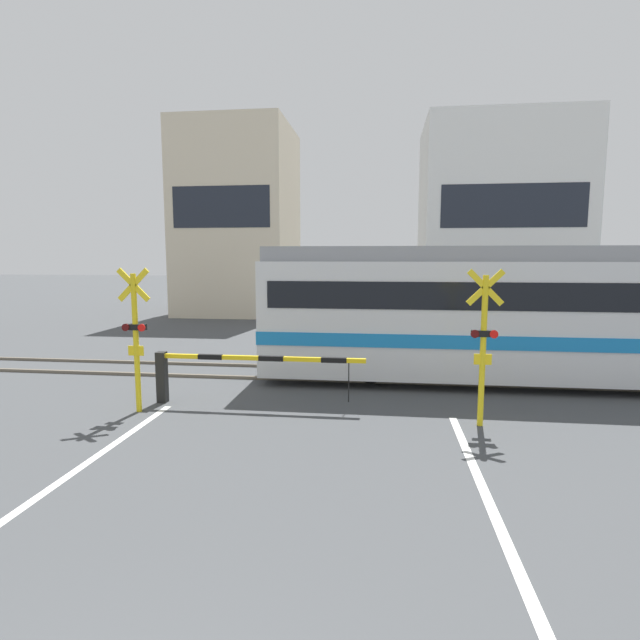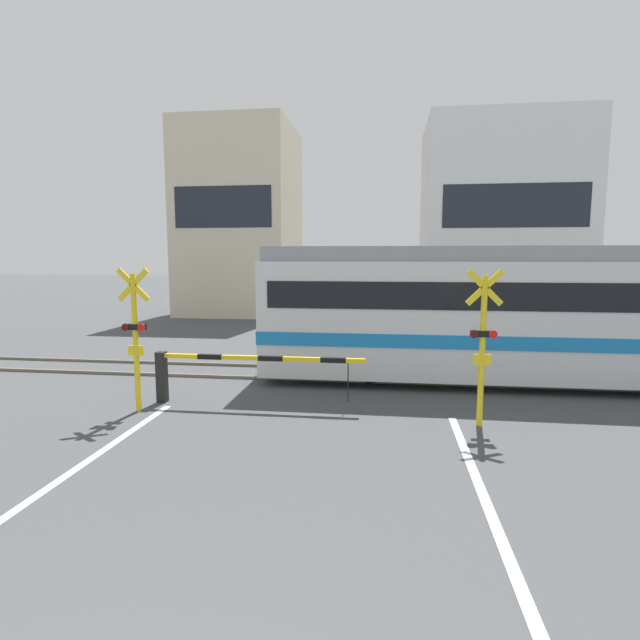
# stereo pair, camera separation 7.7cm
# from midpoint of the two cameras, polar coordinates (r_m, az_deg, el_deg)

# --- Properties ---
(rail_track_near) EXTENTS (50.00, 0.10, 0.08)m
(rail_track_near) POSITION_cam_midpoint_polar(r_m,az_deg,el_deg) (12.83, 0.26, -6.85)
(rail_track_near) COLOR #6B6051
(rail_track_near) RESTS_ON ground_plane
(rail_track_far) EXTENTS (50.00, 0.10, 0.08)m
(rail_track_far) POSITION_cam_midpoint_polar(r_m,az_deg,el_deg) (14.21, 1.00, -5.45)
(rail_track_far) COLOR #6B6051
(rail_track_far) RESTS_ON ground_plane
(commuter_train) EXTENTS (14.39, 3.04, 3.41)m
(commuter_train) POSITION_cam_midpoint_polar(r_m,az_deg,el_deg) (13.76, 24.99, 0.97)
(commuter_train) COLOR silver
(commuter_train) RESTS_ON ground_plane
(crossing_barrier_near) EXTENTS (4.52, 0.20, 1.12)m
(crossing_barrier_near) POSITION_cam_midpoint_polar(r_m,az_deg,el_deg) (10.94, -11.52, -5.29)
(crossing_barrier_near) COLOR black
(crossing_barrier_near) RESTS_ON ground_plane
(crossing_barrier_far) EXTENTS (4.52, 0.20, 1.12)m
(crossing_barrier_far) POSITION_cam_midpoint_polar(r_m,az_deg,el_deg) (16.18, 8.80, -1.18)
(crossing_barrier_far) COLOR black
(crossing_barrier_far) RESTS_ON ground_plane
(crossing_signal_left) EXTENTS (0.68, 0.15, 2.95)m
(crossing_signal_left) POSITION_cam_midpoint_polar(r_m,az_deg,el_deg) (10.75, -20.16, -1.46)
(crossing_signal_left) COLOR yellow
(crossing_signal_left) RESTS_ON ground_plane
(crossing_signal_right) EXTENTS (0.68, 0.15, 2.95)m
(crossing_signal_right) POSITION_cam_midpoint_polar(r_m,az_deg,el_deg) (9.69, 18.30, -2.29)
(crossing_signal_right) COLOR yellow
(crossing_signal_right) RESTS_ON ground_plane
(building_left_of_street) EXTENTS (5.91, 6.25, 10.22)m
(building_left_of_street) POSITION_cam_midpoint_polar(r_m,az_deg,el_deg) (28.75, -8.96, 11.05)
(building_left_of_street) COLOR beige
(building_left_of_street) RESTS_ON ground_plane
(building_right_of_street) EXTENTS (7.81, 6.25, 10.01)m
(building_right_of_street) POSITION_cam_midpoint_polar(r_m,az_deg,el_deg) (28.20, 19.93, 10.57)
(building_right_of_street) COLOR white
(building_right_of_street) RESTS_ON ground_plane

